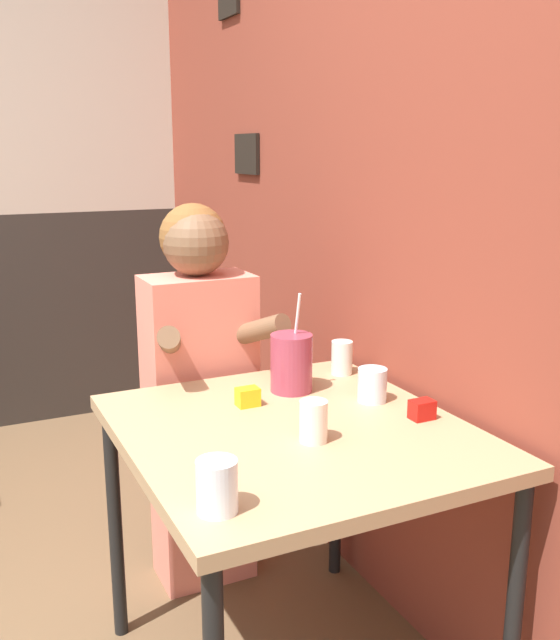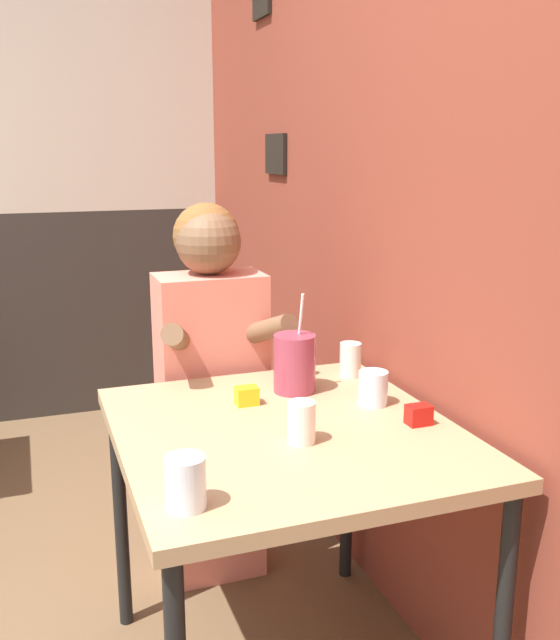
# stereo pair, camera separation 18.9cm
# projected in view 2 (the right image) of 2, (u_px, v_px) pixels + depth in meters

# --- Properties ---
(brick_wall_right) EXTENTS (0.08, 4.57, 2.70)m
(brick_wall_right) POSITION_uv_depth(u_px,v_px,m) (308.00, 167.00, 2.71)
(brick_wall_right) COLOR brown
(brick_wall_right) RESTS_ON ground_plane
(main_table) EXTENTS (0.82, 0.90, 0.75)m
(main_table) POSITION_uv_depth(u_px,v_px,m) (286.00, 454.00, 1.78)
(main_table) COLOR tan
(main_table) RESTS_ON ground_plane
(person_seated) EXTENTS (0.42, 0.41, 1.26)m
(person_seated) POSITION_uv_depth(u_px,v_px,m) (212.00, 387.00, 2.32)
(person_seated) COLOR #EA7F6B
(person_seated) RESTS_ON ground_plane
(cocktail_pitcher) EXTENTS (0.12, 0.12, 0.28)m
(cocktail_pitcher) POSITION_uv_depth(u_px,v_px,m) (295.00, 363.00, 2.01)
(cocktail_pitcher) COLOR #99384C
(cocktail_pitcher) RESTS_ON main_table
(glass_near_pitcher) EXTENTS (0.08, 0.08, 0.10)m
(glass_near_pitcher) POSITION_uv_depth(u_px,v_px,m) (185.00, 482.00, 1.36)
(glass_near_pitcher) COLOR silver
(glass_near_pitcher) RESTS_ON main_table
(glass_center) EXTENTS (0.07, 0.07, 0.10)m
(glass_center) POSITION_uv_depth(u_px,v_px,m) (350.00, 360.00, 2.15)
(glass_center) COLOR silver
(glass_center) RESTS_ON main_table
(glass_far_side) EXTENTS (0.07, 0.07, 0.10)m
(glass_far_side) POSITION_uv_depth(u_px,v_px,m) (301.00, 422.00, 1.67)
(glass_far_side) COLOR silver
(glass_far_side) RESTS_ON main_table
(glass_by_brick) EXTENTS (0.08, 0.08, 0.09)m
(glass_by_brick) POSITION_uv_depth(u_px,v_px,m) (373.00, 388.00, 1.91)
(glass_by_brick) COLOR silver
(glass_by_brick) RESTS_ON main_table
(condiment_ketchup) EXTENTS (0.06, 0.04, 0.05)m
(condiment_ketchup) POSITION_uv_depth(u_px,v_px,m) (419.00, 415.00, 1.78)
(condiment_ketchup) COLOR #B7140F
(condiment_ketchup) RESTS_ON main_table
(condiment_mustard) EXTENTS (0.06, 0.04, 0.05)m
(condiment_mustard) POSITION_uv_depth(u_px,v_px,m) (247.00, 396.00, 1.92)
(condiment_mustard) COLOR yellow
(condiment_mustard) RESTS_ON main_table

